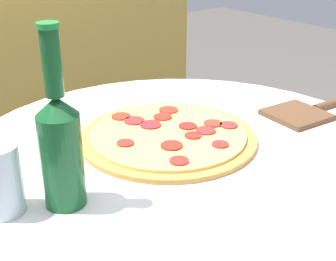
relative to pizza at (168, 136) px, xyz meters
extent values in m
cylinder|color=white|center=(-0.01, -0.06, -0.02)|extent=(0.88, 0.88, 0.02)
cube|color=gold|center=(-0.01, 0.90, 0.05)|extent=(1.58, 0.04, 1.50)
cylinder|color=#B77F3D|center=(0.00, 0.00, 0.00)|extent=(0.35, 0.35, 0.01)
cylinder|color=#EACC60|center=(0.00, 0.00, 0.01)|extent=(0.31, 0.31, 0.01)
cylinder|color=#A5271D|center=(0.04, 0.07, 0.01)|extent=(0.04, 0.04, 0.00)
cylinder|color=#9D2C1D|center=(0.07, 0.09, 0.01)|extent=(0.04, 0.04, 0.00)
cylinder|color=maroon|center=(0.12, -0.05, 0.01)|extent=(0.04, 0.04, 0.00)
cylinder|color=#A2251E|center=(0.03, -0.04, 0.01)|extent=(0.03, 0.03, 0.00)
cylinder|color=maroon|center=(-0.02, 0.09, 0.01)|extent=(0.04, 0.04, 0.00)
cylinder|color=#A82627|center=(0.04, -0.11, 0.01)|extent=(0.03, 0.03, 0.00)
cylinder|color=maroon|center=(0.05, 0.00, 0.01)|extent=(0.04, 0.04, 0.00)
cylinder|color=maroon|center=(-0.01, 0.05, 0.01)|extent=(0.04, 0.04, 0.00)
cylinder|color=maroon|center=(-0.03, -0.05, 0.01)|extent=(0.04, 0.04, 0.00)
cylinder|color=#A42821|center=(-0.06, -0.11, 0.01)|extent=(0.03, 0.03, 0.00)
cylinder|color=maroon|center=(0.10, -0.03, 0.01)|extent=(0.04, 0.04, 0.00)
cylinder|color=maroon|center=(0.06, -0.04, 0.01)|extent=(0.04, 0.04, 0.00)
cylinder|color=#9D2C1E|center=(-0.03, 0.12, 0.01)|extent=(0.04, 0.04, 0.00)
cylinder|color=maroon|center=(-0.10, 0.01, 0.01)|extent=(0.03, 0.03, 0.00)
cylinder|color=#144C23|center=(-0.27, -0.08, 0.07)|extent=(0.06, 0.06, 0.15)
cone|color=#144C23|center=(-0.27, -0.08, 0.15)|extent=(0.06, 0.06, 0.03)
cylinder|color=#144C23|center=(-0.27, -0.08, 0.22)|extent=(0.03, 0.03, 0.10)
cylinder|color=#1E8438|center=(-0.27, -0.08, 0.27)|extent=(0.03, 0.03, 0.01)
cube|color=brown|center=(0.30, -0.09, 0.00)|extent=(0.13, 0.13, 0.01)
cylinder|color=brown|center=(0.41, -0.09, 0.00)|extent=(0.11, 0.03, 0.02)
cylinder|color=#ADBCC6|center=(-0.35, -0.05, 0.05)|extent=(0.07, 0.07, 0.11)
camera|label=1|loc=(-0.52, -0.67, 0.40)|focal=50.00mm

